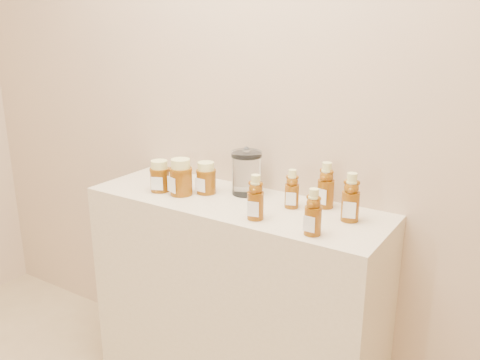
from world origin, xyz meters
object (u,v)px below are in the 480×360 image
Objects in this scene: bear_bottle_back_left at (292,186)px; bear_bottle_front_left at (256,194)px; display_table at (235,304)px; honey_jar_left at (160,176)px; glass_canister at (246,171)px.

bear_bottle_front_left is (-0.05, -0.17, 0.01)m from bear_bottle_back_left.
honey_jar_left reaches higher than display_table.
bear_bottle_back_left is at bearing 58.31° from bear_bottle_front_left.
glass_canister is (-0.17, 0.21, 0.00)m from bear_bottle_front_left.
display_table is 6.36× the size of glass_canister.
display_table is 0.58m from bear_bottle_front_left.
honey_jar_left is (-0.54, -0.12, -0.02)m from bear_bottle_back_left.
bear_bottle_front_left is 1.42× the size of honey_jar_left.
honey_jar_left is 0.68× the size of glass_canister.
glass_canister is at bearing 3.66° from honey_jar_left.
glass_canister is (-0.22, 0.04, 0.01)m from bear_bottle_back_left.
bear_bottle_front_left is 0.49m from honey_jar_left.
honey_jar_left is at bearing 171.92° from bear_bottle_back_left.
bear_bottle_back_left is (0.22, 0.06, 0.53)m from display_table.
bear_bottle_back_left reaches higher than display_table.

